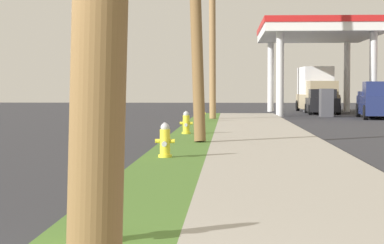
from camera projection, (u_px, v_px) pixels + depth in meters
The scene contains 9 objects.
fire_hydrant_nearest at pixel (101, 208), 7.02m from camera, with size 0.42×0.38×0.74m.
fire_hydrant_second at pixel (165, 142), 15.68m from camera, with size 0.42×0.38×0.74m.
fire_hydrant_third at pixel (186, 124), 23.90m from camera, with size 0.42×0.37×0.74m.
fire_hydrant_fourth at pixel (201, 114), 33.31m from camera, with size 0.42×0.37×0.74m.
utility_pole_background at pixel (212, 11), 36.00m from camera, with size 0.43×1.40×10.40m.
car_white_by_near_pump at pixel (324, 101), 53.44m from camera, with size 1.94×4.50×1.57m.
car_black_by_far_pump at pixel (322, 103), 46.50m from camera, with size 2.10×4.57×1.57m.
truck_tan_at_forecourt at pixel (316, 90), 50.64m from camera, with size 2.38×6.48×3.11m.
truck_navy_on_apron at pixel (380, 101), 39.45m from camera, with size 2.54×5.55×1.97m.
Camera 1 is at (1.88, -4.52, 1.58)m, focal length 68.74 mm.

